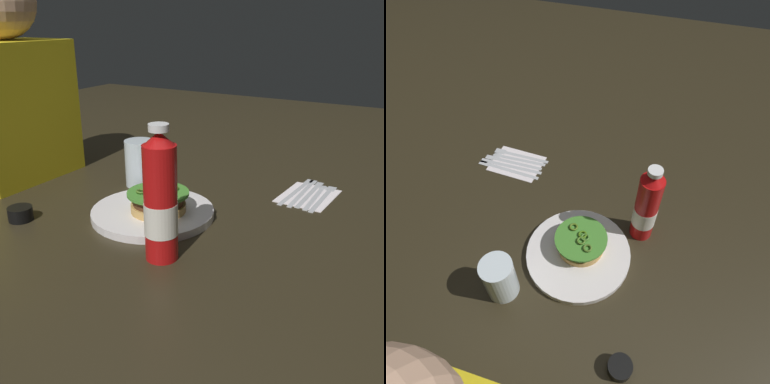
{
  "view_description": "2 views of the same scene",
  "coord_description": "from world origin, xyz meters",
  "views": [
    {
      "loc": [
        -0.87,
        -0.52,
        0.42
      ],
      "look_at": [
        -0.1,
        -0.07,
        0.07
      ],
      "focal_mm": 42.08,
      "sensor_mm": 36.0,
      "label": 1
    },
    {
      "loc": [
        -0.24,
        0.46,
        0.81
      ],
      "look_at": [
        -0.07,
        -0.12,
        0.09
      ],
      "focal_mm": 31.85,
      "sensor_mm": 36.0,
      "label": 2
    }
  ],
  "objects": [
    {
      "name": "napkin",
      "position": [
        0.18,
        -0.24,
        0.0
      ],
      "size": [
        0.17,
        0.13,
        0.0
      ],
      "primitive_type": "cube",
      "rotation": [
        0.0,
        0.0,
        -0.06
      ],
      "color": "white",
      "rests_on": "ground_plane"
    },
    {
      "name": "fork_utensil",
      "position": [
        0.19,
        -0.28,
        0.0
      ],
      "size": [
        0.19,
        0.02,
        0.0
      ],
      "color": "silver",
      "rests_on": "napkin"
    },
    {
      "name": "table_knife",
      "position": [
        0.21,
        -0.23,
        0.0
      ],
      "size": [
        0.21,
        0.02,
        0.0
      ],
      "color": "silver",
      "rests_on": "napkin"
    },
    {
      "name": "condiment_cup",
      "position": [
        -0.28,
        0.27,
        0.02
      ],
      "size": [
        0.05,
        0.05,
        0.03
      ],
      "primitive_type": "cylinder",
      "color": "black",
      "rests_on": "ground_plane"
    },
    {
      "name": "butter_knife",
      "position": [
        0.2,
        -0.24,
        0.0
      ],
      "size": [
        0.2,
        0.02,
        0.0
      ],
      "color": "silver",
      "rests_on": "napkin"
    },
    {
      "name": "dinner_plate",
      "position": [
        -0.12,
        0.02,
        0.01
      ],
      "size": [
        0.28,
        0.28,
        0.02
      ],
      "primitive_type": "cylinder",
      "color": "white",
      "rests_on": "ground_plane"
    },
    {
      "name": "burger_sandwich",
      "position": [
        -0.12,
        0.01,
        0.04
      ],
      "size": [
        0.14,
        0.14,
        0.05
      ],
      "color": "tan",
      "rests_on": "dinner_plate"
    },
    {
      "name": "spoon_utensil",
      "position": [
        0.21,
        -0.26,
        0.0
      ],
      "size": [
        0.19,
        0.03,
        0.0
      ],
      "color": "silver",
      "rests_on": "napkin"
    },
    {
      "name": "ketchup_bottle",
      "position": [
        -0.26,
        -0.1,
        0.11
      ],
      "size": [
        0.06,
        0.06,
        0.25
      ],
      "color": "red",
      "rests_on": "ground_plane"
    },
    {
      "name": "water_glass",
      "position": [
        0.04,
        0.17,
        0.06
      ],
      "size": [
        0.08,
        0.08,
        0.12
      ],
      "primitive_type": "cylinder",
      "color": "silver",
      "rests_on": "ground_plane"
    },
    {
      "name": "steak_knife",
      "position": [
        0.21,
        -0.21,
        0.0
      ],
      "size": [
        0.22,
        0.03,
        0.0
      ],
      "color": "silver",
      "rests_on": "napkin"
    },
    {
      "name": "ground_plane",
      "position": [
        0.0,
        0.0,
        0.0
      ],
      "size": [
        3.0,
        3.0,
        0.0
      ],
      "primitive_type": "plane",
      "color": "#2B2516"
    }
  ]
}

